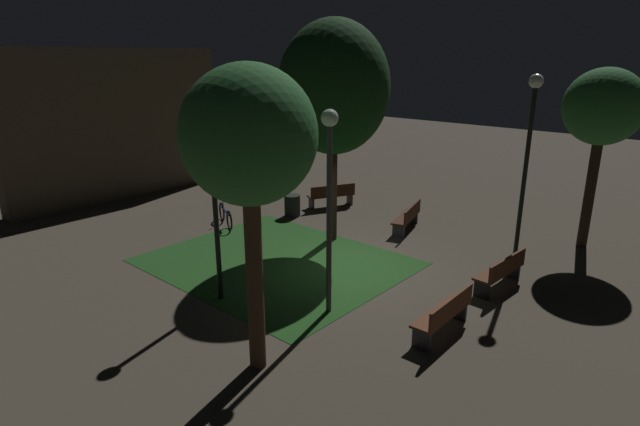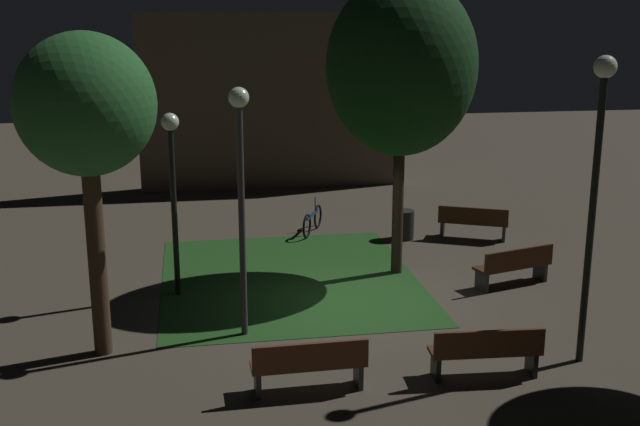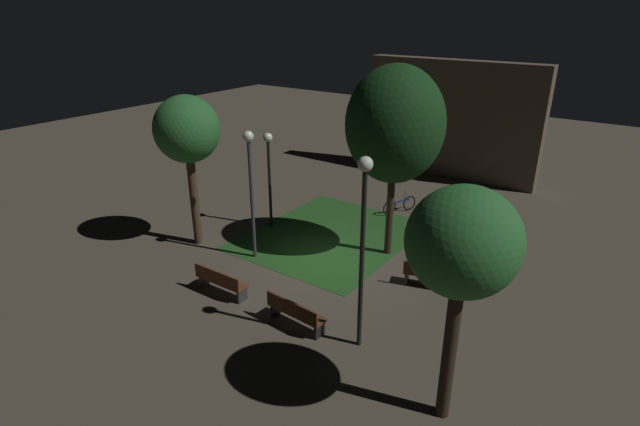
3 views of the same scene
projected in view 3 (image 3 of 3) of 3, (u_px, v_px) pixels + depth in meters
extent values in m
plane|color=#4C4438|center=(327.00, 261.00, 17.18)|extent=(60.00, 60.00, 0.00)
cube|color=#23511E|center=(330.00, 236.00, 19.04)|extent=(5.60, 6.72, 0.01)
cube|color=brown|center=(222.00, 281.00, 15.06)|extent=(1.81, 0.51, 0.06)
cube|color=brown|center=(217.00, 277.00, 14.81)|extent=(1.80, 0.09, 0.40)
cube|color=#2D2D33|center=(204.00, 280.00, 15.57)|extent=(0.09, 0.39, 0.42)
cube|color=#2D2D33|center=(242.00, 295.00, 14.74)|extent=(0.09, 0.39, 0.42)
cube|color=#512D19|center=(297.00, 312.00, 13.53)|extent=(1.83, 0.60, 0.06)
cube|color=#512D19|center=(292.00, 308.00, 13.29)|extent=(1.80, 0.18, 0.40)
cube|color=black|center=(276.00, 309.00, 14.09)|extent=(0.11, 0.39, 0.42)
cube|color=black|center=(319.00, 330.00, 13.16)|extent=(0.11, 0.39, 0.42)
cube|color=#422314|center=(486.00, 237.00, 17.91)|extent=(1.83, 1.22, 0.06)
cube|color=#422314|center=(482.00, 232.00, 17.72)|extent=(1.65, 0.84, 0.40)
cube|color=#2D2D33|center=(469.00, 235.00, 18.64)|extent=(0.24, 0.38, 0.42)
cube|color=#2D2D33|center=(502.00, 252.00, 17.35)|extent=(0.24, 0.38, 0.42)
cube|color=#422314|center=(433.00, 274.00, 15.42)|extent=(1.86, 0.96, 0.06)
cube|color=#422314|center=(433.00, 271.00, 15.15)|extent=(1.75, 0.56, 0.40)
cube|color=#2D2D33|center=(407.00, 277.00, 15.75)|extent=(0.18, 0.39, 0.42)
cube|color=#2D2D33|center=(458.00, 285.00, 15.27)|extent=(0.18, 0.39, 0.42)
cylinder|color=#2D2116|center=(390.00, 204.00, 17.01)|extent=(0.25, 0.25, 3.76)
ellipsoid|color=#143816|center=(395.00, 125.00, 15.93)|extent=(3.25, 3.25, 3.86)
cylinder|color=#2D2116|center=(450.00, 347.00, 10.05)|extent=(0.29, 0.29, 3.57)
ellipsoid|color=#28662D|center=(463.00, 242.00, 9.13)|extent=(2.18, 2.18, 2.16)
cylinder|color=#423021|center=(194.00, 197.00, 17.77)|extent=(0.31, 0.31, 3.69)
ellipsoid|color=#28662D|center=(187.00, 129.00, 16.81)|extent=(2.27, 2.27, 2.33)
cylinder|color=black|center=(270.00, 185.00, 19.18)|extent=(0.12, 0.12, 3.50)
sphere|color=white|center=(268.00, 137.00, 18.45)|extent=(0.36, 0.36, 0.36)
cylinder|color=#333338|center=(252.00, 202.00, 16.64)|extent=(0.12, 0.12, 4.20)
sphere|color=white|center=(248.00, 136.00, 15.77)|extent=(0.36, 0.36, 0.36)
cylinder|color=black|center=(362.00, 264.00, 12.02)|extent=(0.12, 0.12, 4.78)
sphere|color=white|center=(365.00, 164.00, 11.03)|extent=(0.36, 0.36, 0.36)
cylinder|color=black|center=(441.00, 224.00, 19.10)|extent=(0.57, 0.57, 0.77)
torus|color=black|center=(389.00, 208.00, 20.81)|extent=(0.33, 0.62, 0.66)
torus|color=black|center=(409.00, 203.00, 21.29)|extent=(0.33, 0.62, 0.66)
cube|color=navy|center=(400.00, 201.00, 20.98)|extent=(0.49, 0.99, 0.08)
cylinder|color=navy|center=(405.00, 196.00, 21.02)|extent=(0.03, 0.03, 0.40)
cube|color=brown|center=(451.00, 120.00, 24.81)|extent=(8.92, 0.80, 5.82)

